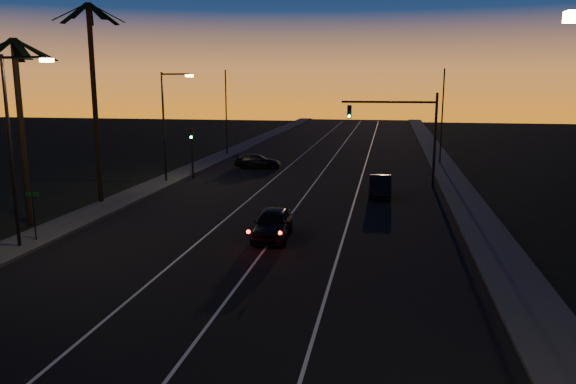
% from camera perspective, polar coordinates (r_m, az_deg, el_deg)
% --- Properties ---
extents(road, '(20.00, 170.00, 0.01)m').
position_cam_1_polar(road, '(34.42, -0.27, -1.93)').
color(road, black).
rests_on(road, ground).
extents(sidewalk_left, '(2.40, 170.00, 0.16)m').
position_cam_1_polar(sidewalk_left, '(38.02, -17.12, -1.06)').
color(sidewalk_left, '#3B3C39').
rests_on(sidewalk_left, ground).
extents(sidewalk_right, '(2.40, 170.00, 0.16)m').
position_cam_1_polar(sidewalk_right, '(34.25, 18.51, -2.46)').
color(sidewalk_right, '#3B3C39').
rests_on(sidewalk_right, ground).
extents(lane_stripe_left, '(0.12, 160.00, 0.01)m').
position_cam_1_polar(lane_stripe_left, '(35.07, -5.10, -1.71)').
color(lane_stripe_left, silver).
rests_on(lane_stripe_left, road).
extents(lane_stripe_mid, '(0.12, 160.00, 0.01)m').
position_cam_1_polar(lane_stripe_mid, '(34.33, 0.55, -1.94)').
color(lane_stripe_mid, silver).
rests_on(lane_stripe_mid, road).
extents(lane_stripe_right, '(0.12, 160.00, 0.01)m').
position_cam_1_polar(lane_stripe_right, '(33.94, 6.39, -2.17)').
color(lane_stripe_right, silver).
rests_on(lane_stripe_right, road).
extents(palm_mid, '(4.25, 4.16, 10.03)m').
position_cam_1_polar(palm_mid, '(33.19, -25.59, 7.41)').
color(palm_mid, black).
rests_on(palm_mid, ground).
extents(palm_far, '(4.25, 4.16, 12.53)m').
position_cam_1_polar(palm_far, '(37.70, -19.16, 10.27)').
color(palm_far, black).
rests_on(palm_far, ground).
extents(streetlight_left_near, '(2.55, 0.26, 9.00)m').
position_cam_1_polar(streetlight_left_near, '(28.55, -25.99, 5.06)').
color(streetlight_left_near, black).
rests_on(streetlight_left_near, ground).
extents(streetlight_left_far, '(2.55, 0.26, 8.50)m').
position_cam_1_polar(streetlight_left_far, '(44.35, -12.17, 7.37)').
color(streetlight_left_far, black).
rests_on(streetlight_left_far, ground).
extents(street_sign, '(0.70, 0.06, 2.60)m').
position_cam_1_polar(street_sign, '(29.95, -24.43, -1.70)').
color(street_sign, black).
rests_on(street_sign, ground).
extents(signal_mast, '(7.10, 0.41, 7.00)m').
position_cam_1_polar(signal_mast, '(43.08, 11.63, 6.92)').
color(signal_mast, black).
rests_on(signal_mast, ground).
extents(signal_post, '(0.28, 0.37, 4.20)m').
position_cam_1_polar(signal_post, '(45.96, -9.75, 4.87)').
color(signal_post, black).
rests_on(signal_post, ground).
extents(far_pole_left, '(0.14, 0.14, 9.00)m').
position_cam_1_polar(far_pole_left, '(60.52, -6.30, 7.97)').
color(far_pole_left, black).
rests_on(far_pole_left, ground).
extents(far_pole_right, '(0.14, 0.14, 9.00)m').
position_cam_1_polar(far_pole_right, '(55.29, 15.39, 7.34)').
color(far_pole_right, black).
rests_on(far_pole_right, ground).
extents(lead_car, '(1.99, 4.93, 1.48)m').
position_cam_1_polar(lead_car, '(28.43, -1.59, -3.20)').
color(lead_car, black).
rests_on(lead_car, road).
extents(right_car, '(1.57, 4.29, 1.40)m').
position_cam_1_polar(right_car, '(39.21, 9.35, 0.60)').
color(right_car, black).
rests_on(right_car, road).
extents(cross_car, '(4.31, 1.92, 1.23)m').
position_cam_1_polar(cross_car, '(51.51, -3.13, 3.14)').
color(cross_car, black).
rests_on(cross_car, road).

